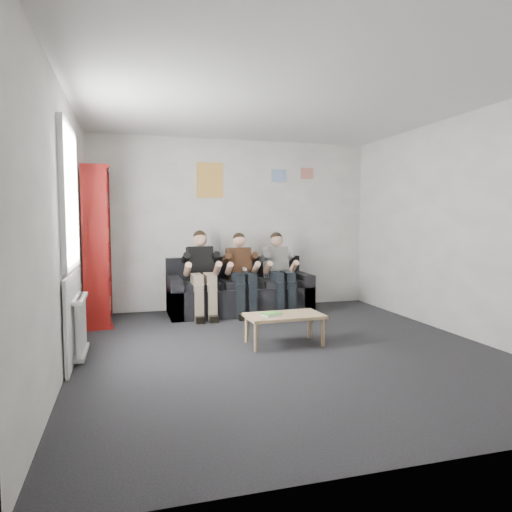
% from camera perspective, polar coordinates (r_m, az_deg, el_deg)
% --- Properties ---
extents(room_shell, '(5.00, 5.00, 5.00)m').
position_cam_1_polar(room_shell, '(4.99, 3.84, 3.64)').
color(room_shell, black).
rests_on(room_shell, ground).
extents(sofa, '(2.15, 0.88, 0.83)m').
position_cam_1_polar(sofa, '(7.08, -2.17, -4.61)').
color(sofa, black).
rests_on(sofa, ground).
extents(bookshelf, '(0.32, 0.96, 2.13)m').
position_cam_1_polar(bookshelf, '(6.62, -19.14, 1.16)').
color(bookshelf, maroon).
rests_on(bookshelf, ground).
extents(coffee_table, '(0.87, 0.48, 0.35)m').
position_cam_1_polar(coffee_table, '(5.27, 3.56, -7.74)').
color(coffee_table, tan).
rests_on(coffee_table, ground).
extents(game_cases, '(0.22, 0.18, 0.03)m').
position_cam_1_polar(game_cases, '(5.18, 1.94, -7.29)').
color(game_cases, silver).
rests_on(game_cases, coffee_table).
extents(person_left, '(0.38, 0.81, 1.27)m').
position_cam_1_polar(person_left, '(6.72, -6.77, -2.24)').
color(person_left, black).
rests_on(person_left, sofa).
extents(person_middle, '(0.36, 0.77, 1.23)m').
position_cam_1_polar(person_middle, '(6.84, -1.79, -2.21)').
color(person_middle, '#472B17').
rests_on(person_middle, sofa).
extents(person_right, '(0.36, 0.78, 1.23)m').
position_cam_1_polar(person_right, '(7.01, 2.98, -2.04)').
color(person_right, white).
rests_on(person_right, sofa).
extents(radiator, '(0.10, 0.64, 0.60)m').
position_cam_1_polar(radiator, '(5.04, -21.03, -8.12)').
color(radiator, silver).
rests_on(radiator, ground).
extents(window, '(0.05, 1.30, 2.36)m').
position_cam_1_polar(window, '(4.94, -22.11, -0.42)').
color(window, white).
rests_on(window, room_shell).
extents(poster_large, '(0.42, 0.01, 0.55)m').
position_cam_1_polar(poster_large, '(7.32, -5.80, 9.42)').
color(poster_large, '#E7D851').
rests_on(poster_large, room_shell).
extents(poster_blue, '(0.25, 0.01, 0.20)m').
position_cam_1_polar(poster_blue, '(7.62, 2.88, 10.00)').
color(poster_blue, '#4385E4').
rests_on(poster_blue, room_shell).
extents(poster_pink, '(0.22, 0.01, 0.18)m').
position_cam_1_polar(poster_pink, '(7.80, 6.42, 10.23)').
color(poster_pink, '#BC3B96').
rests_on(poster_pink, room_shell).
extents(poster_sign, '(0.20, 0.01, 0.14)m').
position_cam_1_polar(poster_sign, '(7.26, -10.56, 10.99)').
color(poster_sign, silver).
rests_on(poster_sign, room_shell).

